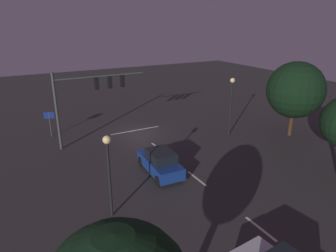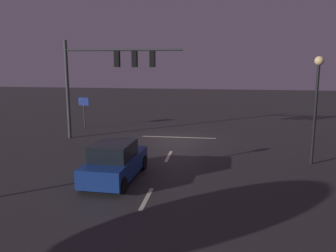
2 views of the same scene
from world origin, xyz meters
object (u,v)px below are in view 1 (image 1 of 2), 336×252
at_px(tree_left_far, 296,90).
at_px(car_approaching, 160,162).
at_px(street_lamp_right_kerb, 108,161).
at_px(route_sign, 49,119).
at_px(street_lamp_left_kerb, 231,96).
at_px(traffic_signal_assembly, 90,92).

bearing_deg(tree_left_far, car_approaching, 3.31).
relative_size(street_lamp_right_kerb, tree_left_far, 0.69).
distance_m(street_lamp_right_kerb, route_sign, 14.31).
bearing_deg(tree_left_far, street_lamp_left_kerb, -30.27).
distance_m(traffic_signal_assembly, tree_left_far, 17.97).
distance_m(route_sign, tree_left_far, 22.31).
bearing_deg(traffic_signal_assembly, route_sign, -47.47).
xyz_separation_m(route_sign, tree_left_far, (-19.68, 10.20, 2.56)).
distance_m(car_approaching, street_lamp_left_kerb, 10.25).
relative_size(street_lamp_left_kerb, tree_left_far, 0.78).
bearing_deg(car_approaching, tree_left_far, -176.69).
xyz_separation_m(car_approaching, tree_left_far, (-14.00, -0.81, 3.50)).
xyz_separation_m(traffic_signal_assembly, car_approaching, (-2.61, 7.66, -3.80)).
bearing_deg(route_sign, car_approaching, 117.28).
distance_m(traffic_signal_assembly, route_sign, 5.37).
height_order(traffic_signal_assembly, car_approaching, traffic_signal_assembly).
relative_size(street_lamp_right_kerb, route_sign, 1.97).
bearing_deg(route_sign, street_lamp_right_kerb, 94.29).
distance_m(traffic_signal_assembly, street_lamp_right_kerb, 11.09).
xyz_separation_m(car_approaching, street_lamp_left_kerb, (-9.12, -3.66, 2.92)).
xyz_separation_m(car_approaching, street_lamp_right_kerb, (4.61, 3.17, 2.54)).
distance_m(car_approaching, street_lamp_right_kerb, 6.15).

